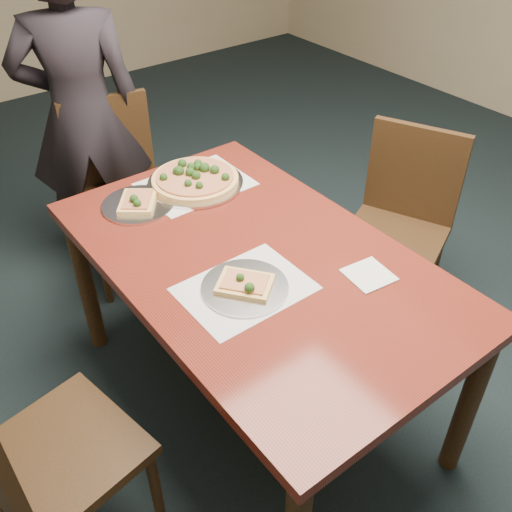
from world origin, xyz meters
TOP-DOWN VIEW (x-y plane):
  - ground at (0.00, 0.00)m, footprint 8.00×8.00m
  - dining_table at (-0.36, 0.20)m, footprint 0.90×1.50m
  - chair_far at (-0.35, 1.33)m, footprint 0.51×0.51m
  - chair_left at (-1.24, 0.09)m, footprint 0.49×0.49m
  - chair_right at (0.51, 0.27)m, footprint 0.55×0.55m
  - diner at (-0.41, 1.49)m, footprint 0.70×0.60m
  - placemat_main at (-0.26, 0.73)m, footprint 0.42×0.32m
  - placemat_near at (-0.49, 0.09)m, footprint 0.40×0.30m
  - pizza_pan at (-0.26, 0.73)m, footprint 0.39×0.39m
  - slice_plate_near at (-0.49, 0.09)m, footprint 0.28×0.28m
  - slice_plate_far at (-0.53, 0.73)m, footprint 0.28×0.28m
  - napkin at (-0.13, -0.11)m, footprint 0.16×0.16m

SIDE VIEW (x-z plane):
  - ground at x=0.00m, z-range 0.00..0.00m
  - chair_far at x=-0.35m, z-range 0.06..0.97m
  - chair_left at x=-1.24m, z-range 0.06..0.97m
  - chair_right at x=0.51m, z-range 0.06..0.97m
  - dining_table at x=-0.36m, z-range 0.28..1.03m
  - placemat_main at x=-0.26m, z-range 0.75..0.75m
  - placemat_near at x=-0.49m, z-range 0.75..0.75m
  - napkin at x=-0.13m, z-range 0.75..0.76m
  - slice_plate_far at x=-0.53m, z-range 0.73..0.79m
  - slice_plate_near at x=-0.49m, z-range 0.73..0.79m
  - pizza_pan at x=-0.26m, z-range 0.74..0.81m
  - diner at x=-0.41m, z-range 0.00..1.63m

